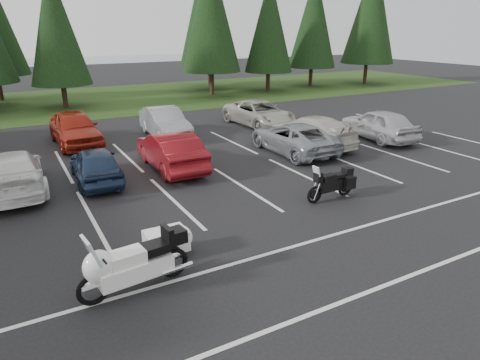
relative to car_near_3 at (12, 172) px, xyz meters
name	(u,v)px	position (x,y,z in m)	size (l,w,h in m)	color
ground	(171,215)	(4.13, -4.65, -0.73)	(120.00, 120.00, 0.00)	black
grass_strip	(62,103)	(4.13, 19.35, -0.72)	(80.00, 16.00, 0.01)	#203B13
lake_water	(61,68)	(8.13, 50.35, -0.73)	(70.00, 50.00, 0.02)	slate
stall_markings	(151,194)	(4.13, -2.65, -0.72)	(32.00, 16.00, 0.01)	silver
conifer_5	(55,25)	(4.13, 16.95, 4.90)	(4.14, 4.14, 9.63)	#332316
conifer_6	(210,11)	(16.13, 17.45, 5.98)	(4.93, 4.93, 11.48)	#332316
conifer_7	(269,23)	(21.63, 17.15, 5.08)	(4.27, 4.27, 9.94)	#332316
conifer_8	(314,20)	(27.13, 17.95, 5.44)	(4.53, 4.53, 10.56)	#332316
conifer_9	(371,10)	(33.13, 16.65, 6.34)	(5.19, 5.19, 12.10)	#332316
conifer_back_c	(208,4)	(18.13, 22.15, 6.77)	(5.50, 5.50, 12.81)	#332316
car_near_3	(12,172)	(0.00, 0.00, 0.00)	(2.04, 5.01, 1.45)	silver
car_near_4	(96,164)	(2.78, -0.35, -0.05)	(1.59, 3.96, 1.35)	#1D2B48
car_near_5	(171,151)	(5.80, -0.23, 0.04)	(1.63, 4.68, 1.54)	maroon
car_near_6	(293,138)	(11.63, -0.65, -0.04)	(2.28, 4.95, 1.38)	gray
car_near_7	(311,131)	(13.08, -0.12, 0.01)	(2.07, 5.08, 1.48)	beige
car_near_8	(379,124)	(16.95, -0.80, 0.06)	(1.86, 4.63, 1.58)	#B5B4B9
car_far_2	(75,128)	(3.03, 5.70, 0.10)	(1.96, 4.88, 1.66)	#9E2314
car_far_3	(165,123)	(7.44, 5.02, 0.04)	(1.62, 4.64, 1.53)	gray
car_far_4	(259,113)	(13.26, 5.01, -0.01)	(2.39, 5.18, 1.44)	#B1AFA2
touring_motorcycle	(134,259)	(2.05, -8.07, 0.06)	(2.85, 0.88, 1.58)	white
cargo_trailer	(166,243)	(3.17, -6.95, -0.38)	(1.51, 0.85, 0.70)	white
adventure_motorcycle	(331,181)	(9.31, -6.03, -0.07)	(2.15, 0.75, 1.31)	black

